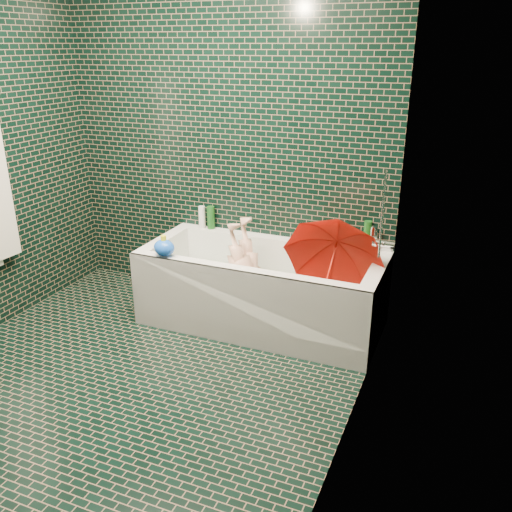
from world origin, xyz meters
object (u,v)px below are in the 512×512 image
at_px(rubber_duck, 363,244).
at_px(bath_toy, 164,248).
at_px(bathtub, 261,297).
at_px(umbrella, 330,267).
at_px(child, 248,283).

distance_m(rubber_duck, bath_toy, 1.39).
height_order(bathtub, bath_toy, bath_toy).
xyz_separation_m(bathtub, umbrella, (0.51, -0.07, 0.34)).
bearing_deg(rubber_duck, child, -136.69).
xyz_separation_m(bathtub, bath_toy, (-0.59, -0.31, 0.40)).
relative_size(child, bath_toy, 4.98).
height_order(child, rubber_duck, rubber_duck).
bearing_deg(umbrella, bath_toy, -166.12).
bearing_deg(umbrella, bathtub, 173.67).
height_order(umbrella, bath_toy, umbrella).
xyz_separation_m(umbrella, bath_toy, (-1.11, -0.23, 0.06)).
relative_size(bathtub, rubber_duck, 12.91).
distance_m(bathtub, rubber_duck, 0.82).
distance_m(umbrella, rubber_duck, 0.42).
bearing_deg(umbrella, rubber_duck, 73.80).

